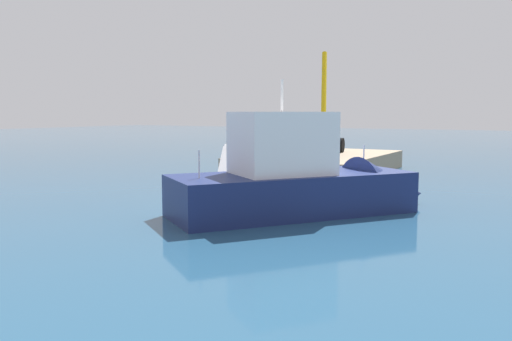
# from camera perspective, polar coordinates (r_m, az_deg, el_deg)

# --- Properties ---
(ground) EXTENTS (200.00, 200.00, 0.00)m
(ground) POSITION_cam_1_polar(r_m,az_deg,el_deg) (30.02, 2.10, -1.29)
(ground) COLOR navy
(dock) EXTENTS (12.17, 7.86, 1.18)m
(dock) POSITION_cam_1_polar(r_m,az_deg,el_deg) (35.59, 6.71, 0.81)
(dock) COLOR gray
(dock) RESTS_ON ground
(crane_truck) EXTENTS (8.90, 3.58, 7.23)m
(crane_truck) POSITION_cam_1_polar(r_m,az_deg,el_deg) (34.61, 6.05, 3.88)
(crane_truck) COLOR navy
(crane_truck) RESTS_ON dock
(dock_worker) EXTENTS (0.34, 0.34, 1.74)m
(dock_worker) POSITION_cam_1_polar(r_m,az_deg,el_deg) (34.23, 0.84, 3.11)
(dock_worker) COLOR #3D3D3D
(dock_worker) RESTS_ON dock
(salvaged_car) EXTENTS (4.29, 3.14, 3.33)m
(salvaged_car) POSITION_cam_1_polar(r_m,az_deg,el_deg) (28.80, -2.26, -0.33)
(salvaged_car) COLOR silver
(salvaged_car) RESTS_ON ground
(moored_yacht) EXTENTS (10.82, 9.28, 6.40)m
(moored_yacht) POSITION_cam_1_polar(r_m,az_deg,el_deg) (21.28, 6.84, -2.22)
(moored_yacht) COLOR navy
(moored_yacht) RESTS_ON ground
(piling_near) EXTENTS (0.30, 0.30, 2.33)m
(piling_near) POSITION_cam_1_polar(r_m,az_deg,el_deg) (30.73, -1.67, 1.08)
(piling_near) COLOR brown
(piling_near) RESTS_ON ground
(piling_mid) EXTENTS (0.36, 0.36, 1.67)m
(piling_mid) POSITION_cam_1_polar(r_m,az_deg,el_deg) (29.02, 5.26, 0.09)
(piling_mid) COLOR brown
(piling_mid) RESTS_ON ground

